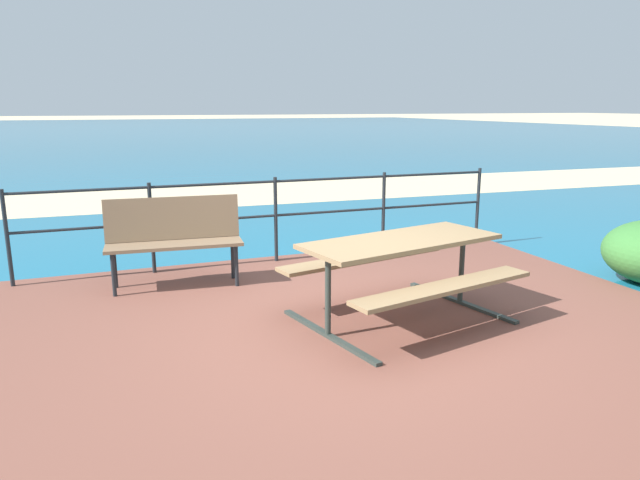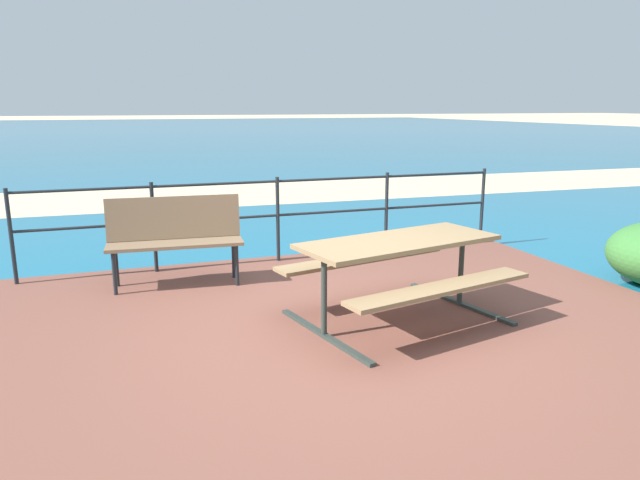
# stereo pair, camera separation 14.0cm
# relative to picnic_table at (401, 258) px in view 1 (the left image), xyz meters

# --- Properties ---
(ground_plane) EXTENTS (240.00, 240.00, 0.00)m
(ground_plane) POSITION_rel_picnic_table_xyz_m (-0.47, -0.03, -0.63)
(ground_plane) COLOR beige
(patio_paving) EXTENTS (6.40, 5.20, 0.06)m
(patio_paving) POSITION_rel_picnic_table_xyz_m (-0.47, -0.03, -0.60)
(patio_paving) COLOR brown
(patio_paving) RESTS_ON ground
(sea_water) EXTENTS (90.00, 90.00, 0.01)m
(sea_water) POSITION_rel_picnic_table_xyz_m (-0.47, 39.97, -0.63)
(sea_water) COLOR #196B8E
(sea_water) RESTS_ON ground
(beach_strip) EXTENTS (54.08, 5.15, 0.01)m
(beach_strip) POSITION_rel_picnic_table_xyz_m (-0.47, 8.45, -0.63)
(beach_strip) COLOR beige
(beach_strip) RESTS_ON ground
(picnic_table) EXTENTS (2.05, 1.73, 0.74)m
(picnic_table) POSITION_rel_picnic_table_xyz_m (0.00, 0.00, 0.00)
(picnic_table) COLOR #8C704C
(picnic_table) RESTS_ON patio_paving
(park_bench) EXTENTS (1.43, 0.52, 0.94)m
(park_bench) POSITION_rel_picnic_table_xyz_m (-1.76, 1.78, -0.01)
(park_bench) COLOR #7A6047
(park_bench) RESTS_ON patio_paving
(railing_fence) EXTENTS (5.94, 0.04, 1.05)m
(railing_fence) POSITION_rel_picnic_table_xyz_m (-0.47, 2.34, 0.09)
(railing_fence) COLOR #1E2328
(railing_fence) RESTS_ON patio_paving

